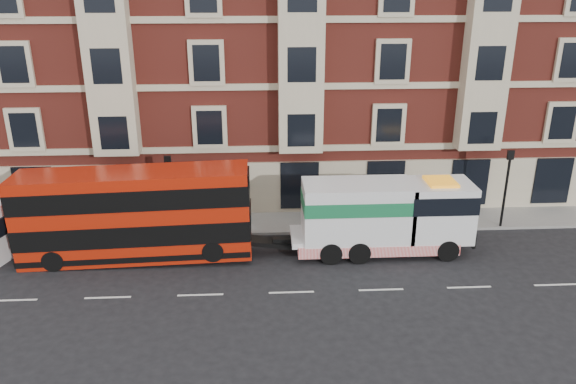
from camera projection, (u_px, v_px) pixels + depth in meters
name	position (u px, v px, depth m)	size (l,w,h in m)	color
ground	(291.00, 292.00, 24.76)	(120.00, 120.00, 0.00)	black
sidewalk	(283.00, 222.00, 31.74)	(90.00, 3.00, 0.15)	slate
victorian_terrace	(285.00, 29.00, 35.24)	(45.00, 12.00, 20.40)	maroon
lamp_post_west	(170.00, 189.00, 29.30)	(0.35, 0.15, 4.35)	black
lamp_post_east	(507.00, 183.00, 30.22)	(0.35, 0.15, 4.35)	black
double_decker_bus	(135.00, 213.00, 27.03)	(11.12, 2.55, 4.50)	#A91B09
tow_truck	(382.00, 216.00, 27.79)	(8.90, 2.63, 3.71)	silver
pedestrian	(73.00, 216.00, 30.29)	(0.59, 0.39, 1.63)	#192332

